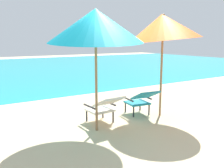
% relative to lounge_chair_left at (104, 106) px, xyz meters
% --- Properties ---
extents(ground_plane, '(40.00, 40.00, 0.00)m').
position_rel_lounge_chair_left_xyz_m(ground_plane, '(0.58, 4.10, -0.40)').
color(ground_plane, '#CCB78E').
extents(ocean_band, '(40.00, 18.00, 0.01)m').
position_rel_lounge_chair_left_xyz_m(ocean_band, '(0.58, 11.91, -0.40)').
color(ocean_band, teal).
rests_on(ocean_band, ground_plane).
extents(lounge_chair_left, '(0.58, 0.90, 0.68)m').
position_rel_lounge_chair_left_xyz_m(lounge_chair_left, '(0.00, 0.00, 0.00)').
color(lounge_chair_left, silver).
rests_on(lounge_chair_left, ground_plane).
extents(lounge_chair_right, '(0.64, 0.93, 0.68)m').
position_rel_lounge_chair_left_xyz_m(lounge_chair_right, '(1.07, 0.05, 0.00)').
color(lounge_chair_right, teal).
rests_on(lounge_chair_right, ground_plane).
extents(beach_umbrella_left, '(2.56, 2.57, 2.48)m').
position_rel_lounge_chair_left_xyz_m(beach_umbrella_left, '(-0.32, -0.25, 1.69)').
color(beach_umbrella_left, olive).
rests_on(beach_umbrella_left, ground_plane).
extents(beach_umbrella_right, '(2.48, 2.48, 2.50)m').
position_rel_lounge_chair_left_xyz_m(beach_umbrella_right, '(1.49, -0.17, 1.71)').
color(beach_umbrella_right, olive).
rests_on(beach_umbrella_right, ground_plane).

